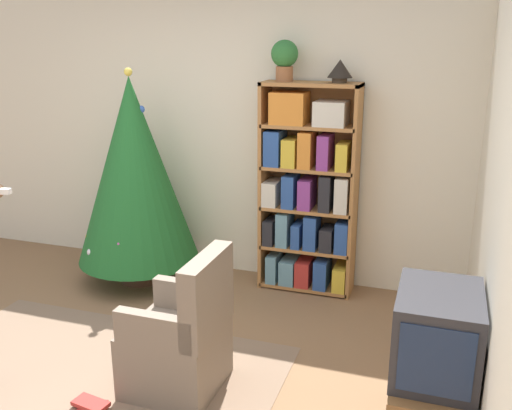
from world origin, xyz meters
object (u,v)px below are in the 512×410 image
television (437,334)px  bookshelf (307,192)px  christmas_tree (134,171)px  armchair (181,342)px  potted_plant (285,57)px  table_lamp (340,70)px

television → bookshelf: bearing=123.0°
christmas_tree → armchair: christmas_tree is taller
potted_plant → table_lamp: bearing=0.0°
christmas_tree → potted_plant: potted_plant is taller
table_lamp → christmas_tree: bearing=-169.1°
potted_plant → christmas_tree: bearing=-165.2°
christmas_tree → potted_plant: bearing=14.8°
television → christmas_tree: size_ratio=0.30×
television → table_lamp: size_ratio=2.88×
television → armchair: size_ratio=0.63×
armchair → potted_plant: bearing=175.0°
bookshelf → armchair: bookshelf is taller
bookshelf → television: bookshelf is taller
christmas_tree → armchair: (1.08, -1.39, -0.70)m
christmas_tree → bookshelf: bearing=12.3°
potted_plant → table_lamp: potted_plant is taller
bookshelf → potted_plant: potted_plant is taller
bookshelf → potted_plant: size_ratio=5.46×
bookshelf → christmas_tree: christmas_tree is taller
television → armchair: (-1.51, 0.02, -0.33)m
bookshelf → christmas_tree: size_ratio=0.94×
television → potted_plant: 2.56m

